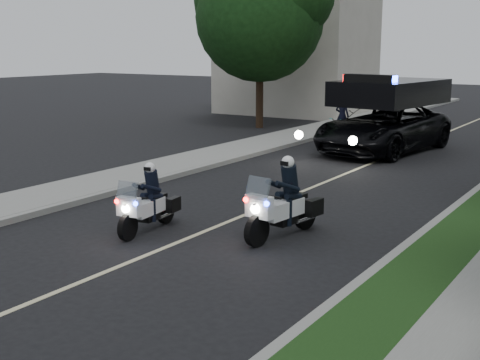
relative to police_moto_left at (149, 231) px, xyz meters
name	(u,v)px	position (x,y,z in m)	size (l,w,h in m)	color
ground	(106,272)	(1.04, -2.36, 0.00)	(120.00, 120.00, 0.00)	black
curb_right	(478,190)	(5.14, 7.64, 0.07)	(0.20, 60.00, 0.15)	gray
curb_left	(228,161)	(-3.06, 7.64, 0.07)	(0.20, 60.00, 0.15)	gray
sidewalk_left	(202,158)	(-4.16, 7.64, 0.08)	(2.00, 60.00, 0.16)	gray
building_far	(297,53)	(-8.96, 23.64, 3.50)	(8.00, 6.00, 7.00)	#A8A396
lane_marking	(339,176)	(1.04, 7.64, 0.00)	(0.12, 50.00, 0.01)	#BFB78C
police_moto_left	(149,231)	(0.00, 0.00, 0.00)	(0.62, 1.77, 1.50)	white
police_moto_right	(283,237)	(2.65, 1.21, 0.00)	(0.71, 2.02, 1.72)	silver
police_suv	(382,152)	(0.47, 12.86, 0.00)	(2.99, 6.45, 3.13)	black
bicycle	(341,140)	(-2.07, 14.80, 0.00)	(0.63, 1.81, 0.95)	black
cyclist	(341,140)	(-2.07, 14.80, 0.00)	(0.59, 0.40, 1.65)	black
tree_left_near	(259,128)	(-7.13, 16.44, 0.00)	(6.09, 6.09, 10.15)	#133712
tree_left_far	(301,114)	(-8.39, 23.23, 0.00)	(5.16, 5.16, 8.59)	black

